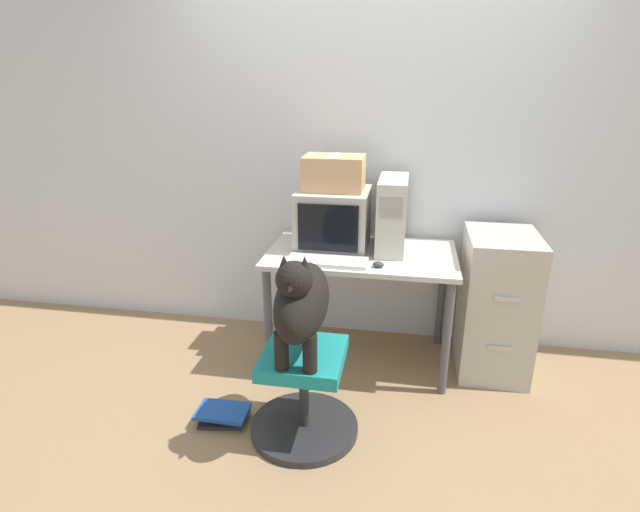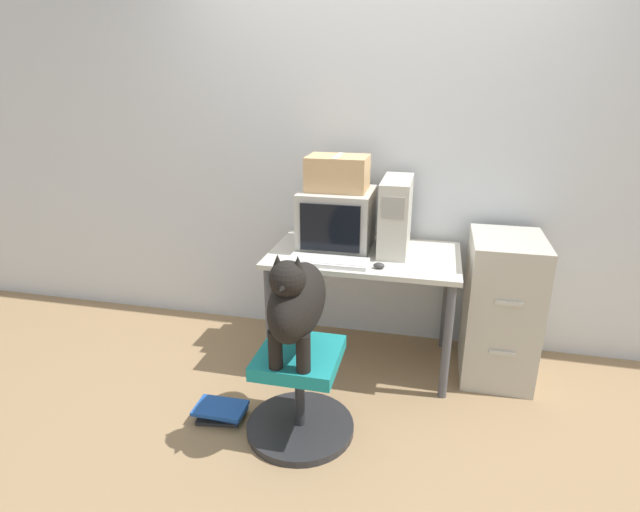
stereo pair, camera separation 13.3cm
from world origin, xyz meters
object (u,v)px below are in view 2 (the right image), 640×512
(office_chair, at_px, (300,394))
(cardboard_box, at_px, (338,173))
(keyboard, at_px, (328,261))
(dog, at_px, (296,301))
(filing_cabinet, at_px, (500,308))
(book_stack_floor, at_px, (222,411))
(pc_tower, at_px, (396,215))
(crt_monitor, at_px, (337,219))

(office_chair, distance_m, cardboard_box, 1.31)
(keyboard, height_order, dog, dog)
(keyboard, bearing_deg, filing_cabinet, 15.35)
(book_stack_floor, bearing_deg, dog, -4.00)
(dog, relative_size, cardboard_box, 1.56)
(pc_tower, distance_m, keyboard, 0.52)
(pc_tower, height_order, office_chair, pc_tower)
(dog, height_order, filing_cabinet, dog)
(pc_tower, bearing_deg, dog, -112.82)
(office_chair, height_order, cardboard_box, cardboard_box)
(keyboard, distance_m, cardboard_box, 0.55)
(office_chair, relative_size, book_stack_floor, 2.04)
(dog, bearing_deg, cardboard_box, 89.02)
(keyboard, bearing_deg, cardboard_box, 92.29)
(keyboard, xyz_separation_m, office_chair, (-0.03, -0.54, -0.53))
(keyboard, bearing_deg, crt_monitor, 92.32)
(cardboard_box, bearing_deg, keyboard, -87.71)
(pc_tower, relative_size, cardboard_box, 1.23)
(office_chair, distance_m, dog, 0.54)
(cardboard_box, relative_size, book_stack_floor, 1.31)
(pc_tower, relative_size, filing_cabinet, 0.50)
(keyboard, xyz_separation_m, filing_cabinet, (1.01, 0.28, -0.32))
(crt_monitor, distance_m, pc_tower, 0.36)
(book_stack_floor, bearing_deg, keyboard, 48.88)
(pc_tower, xyz_separation_m, filing_cabinet, (0.66, -0.04, -0.52))
(dog, bearing_deg, office_chair, 90.00)
(pc_tower, distance_m, office_chair, 1.20)
(pc_tower, bearing_deg, crt_monitor, -178.90)
(crt_monitor, bearing_deg, office_chair, -91.02)
(dog, distance_m, book_stack_floor, 0.85)
(keyboard, relative_size, filing_cabinet, 0.52)
(office_chair, xyz_separation_m, filing_cabinet, (1.04, 0.82, 0.22))
(crt_monitor, relative_size, keyboard, 0.94)
(book_stack_floor, bearing_deg, office_chair, 0.15)
(office_chair, distance_m, filing_cabinet, 1.34)
(pc_tower, xyz_separation_m, keyboard, (-0.35, -0.32, -0.21))
(crt_monitor, bearing_deg, dog, -90.98)
(office_chair, bearing_deg, filing_cabinet, 38.23)
(pc_tower, relative_size, book_stack_floor, 1.62)
(office_chair, xyz_separation_m, book_stack_floor, (-0.44, -0.00, -0.18))
(office_chair, bearing_deg, dog, -90.00)
(pc_tower, height_order, book_stack_floor, pc_tower)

